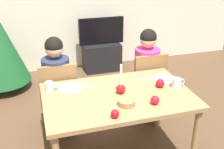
% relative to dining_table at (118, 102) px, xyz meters
% --- Properties ---
extents(dining_table, '(1.40, 0.90, 0.75)m').
position_rel_dining_table_xyz_m(dining_table, '(0.00, 0.00, 0.00)').
color(dining_table, '#99754C').
rests_on(dining_table, ground).
extents(chair_left, '(0.40, 0.40, 0.90)m').
position_rel_dining_table_xyz_m(chair_left, '(-0.51, 0.61, -0.15)').
color(chair_left, olive).
rests_on(chair_left, ground).
extents(chair_right, '(0.40, 0.40, 0.90)m').
position_rel_dining_table_xyz_m(chair_right, '(0.57, 0.61, -0.15)').
color(chair_right, olive).
rests_on(chair_right, ground).
extents(person_left_child, '(0.30, 0.30, 1.17)m').
position_rel_dining_table_xyz_m(person_left_child, '(-0.51, 0.64, -0.10)').
color(person_left_child, '#33384C').
rests_on(person_left_child, ground).
extents(person_right_child, '(0.30, 0.30, 1.17)m').
position_rel_dining_table_xyz_m(person_right_child, '(0.57, 0.64, -0.10)').
color(person_right_child, '#33384C').
rests_on(person_right_child, ground).
extents(tv_stand, '(0.64, 0.40, 0.48)m').
position_rel_dining_table_xyz_m(tv_stand, '(0.43, 2.30, -0.43)').
color(tv_stand, black).
rests_on(tv_stand, ground).
extents(tv, '(0.79, 0.05, 0.46)m').
position_rel_dining_table_xyz_m(tv, '(0.43, 2.30, 0.04)').
color(tv, black).
rests_on(tv, tv_stand).
extents(candle_centerpiece, '(0.09, 0.09, 0.29)m').
position_rel_dining_table_xyz_m(candle_centerpiece, '(0.03, 0.02, 0.15)').
color(candle_centerpiece, red).
rests_on(candle_centerpiece, dining_table).
extents(plate_left, '(0.24, 0.24, 0.01)m').
position_rel_dining_table_xyz_m(plate_left, '(-0.42, 0.25, 0.09)').
color(plate_left, silver).
rests_on(plate_left, dining_table).
extents(plate_right, '(0.25, 0.25, 0.01)m').
position_rel_dining_table_xyz_m(plate_right, '(0.57, 0.17, 0.09)').
color(plate_right, silver).
rests_on(plate_right, dining_table).
extents(mug_left, '(0.12, 0.08, 0.09)m').
position_rel_dining_table_xyz_m(mug_left, '(-0.61, 0.26, 0.13)').
color(mug_left, silver).
rests_on(mug_left, dining_table).
extents(mug_right, '(0.14, 0.09, 0.10)m').
position_rel_dining_table_xyz_m(mug_right, '(0.60, -0.03, 0.13)').
color(mug_right, silver).
rests_on(mug_right, dining_table).
extents(fork_left, '(0.18, 0.04, 0.01)m').
position_rel_dining_table_xyz_m(fork_left, '(-0.25, 0.23, 0.09)').
color(fork_left, silver).
rests_on(fork_left, dining_table).
extents(fork_right, '(0.18, 0.03, 0.01)m').
position_rel_dining_table_xyz_m(fork_right, '(0.39, 0.21, 0.09)').
color(fork_right, silver).
rests_on(fork_right, dining_table).
extents(bowl_walnuts, '(0.15, 0.15, 0.05)m').
position_rel_dining_table_xyz_m(bowl_walnuts, '(0.01, -0.20, 0.11)').
color(bowl_walnuts, '#99754C').
rests_on(bowl_walnuts, dining_table).
extents(apple_near_candle, '(0.07, 0.07, 0.07)m').
position_rel_dining_table_xyz_m(apple_near_candle, '(-0.14, -0.36, 0.12)').
color(apple_near_candle, '#B40F1A').
rests_on(apple_near_candle, dining_table).
extents(apple_by_left_plate, '(0.08, 0.08, 0.08)m').
position_rel_dining_table_xyz_m(apple_by_left_plate, '(0.26, -0.26, 0.12)').
color(apple_by_left_plate, red).
rests_on(apple_by_left_plate, dining_table).
extents(apple_by_right_mug, '(0.09, 0.09, 0.09)m').
position_rel_dining_table_xyz_m(apple_by_right_mug, '(0.45, 0.03, 0.13)').
color(apple_by_right_mug, '#AE121E').
rests_on(apple_by_right_mug, dining_table).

